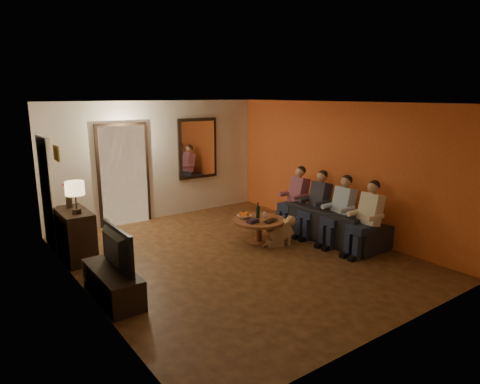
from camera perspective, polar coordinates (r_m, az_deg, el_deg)
floor at (r=7.45m, az=-0.53°, el=-8.62°), size 5.00×6.00×0.01m
ceiling at (r=6.93m, az=-0.58°, el=11.80°), size 5.00×6.00×0.01m
back_wall at (r=9.65m, az=-10.91°, el=4.13°), size 5.00×0.02×2.60m
front_wall at (r=5.01m, az=19.72°, el=-4.53°), size 5.00×0.02×2.60m
left_wall at (r=6.03m, az=-20.36°, el=-1.69°), size 0.02×6.00×2.60m
right_wall at (r=8.73m, az=12.99°, el=3.13°), size 0.02×6.00×2.60m
orange_accent at (r=8.73m, az=12.95°, el=3.13°), size 0.01×6.00×2.60m
kitchen_doorway at (r=9.37m, az=-15.23°, el=2.10°), size 1.00×0.06×2.10m
door_trim at (r=9.36m, az=-15.21°, el=2.09°), size 1.12×0.04×2.22m
fridge_glimpse at (r=9.49m, az=-13.78°, el=1.39°), size 0.45×0.03×1.70m
mirror_frame at (r=10.04m, az=-5.67°, el=5.80°), size 1.00×0.05×1.40m
mirror_glass at (r=10.01m, az=-5.58°, el=5.78°), size 0.86×0.02×1.26m
white_door at (r=8.29m, az=-24.28°, el=-0.19°), size 0.06×0.85×2.04m
framed_art at (r=7.18m, az=-23.31°, el=4.78°), size 0.03×0.28×0.24m
art_canvas at (r=7.18m, az=-23.20°, el=4.80°), size 0.01×0.22×0.18m
dresser at (r=7.71m, az=-21.09°, el=-5.40°), size 0.45×0.96×0.85m
table_lamp at (r=7.32m, az=-21.08°, el=-0.67°), size 0.30×0.30×0.54m
flower_vase at (r=7.75m, az=-21.90°, el=-0.40°), size 0.14×0.14×0.44m
tv_stand at (r=6.20m, az=-16.59°, el=-11.69°), size 0.45×1.26×0.42m
tv at (r=6.01m, az=-16.90°, el=-7.33°), size 1.01×0.13×0.58m
sofa at (r=8.42m, az=12.12°, el=-4.06°), size 2.21×0.94×0.64m
person_a at (r=7.72m, az=16.66°, el=-3.69°), size 0.60×0.40×1.20m
person_b at (r=8.08m, az=13.30°, el=-2.75°), size 0.60×0.40×1.20m
person_c at (r=8.47m, az=10.25°, el=-1.89°), size 0.60×0.40×1.20m
person_d at (r=8.88m, az=7.48°, el=-1.10°), size 0.60×0.40×1.20m
dog at (r=7.94m, az=5.36°, el=-5.16°), size 0.60×0.37×0.56m
coffee_table at (r=8.08m, az=2.53°, el=-5.19°), size 1.23×1.23×0.45m
bowl at (r=8.07m, az=0.57°, el=-3.30°), size 0.26×0.26×0.06m
oranges at (r=8.05m, az=0.57°, el=-2.84°), size 0.20×0.20×0.08m
wine_bottle at (r=8.07m, az=2.40°, el=-2.39°), size 0.07×0.07×0.31m
wine_glass at (r=8.14m, az=3.33°, el=-3.03°), size 0.06×0.06×0.10m
book_stack at (r=7.80m, az=1.73°, el=-3.86°), size 0.20×0.15×0.07m
laptop at (r=7.86m, az=4.39°, el=-3.92°), size 0.38×0.31×0.03m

